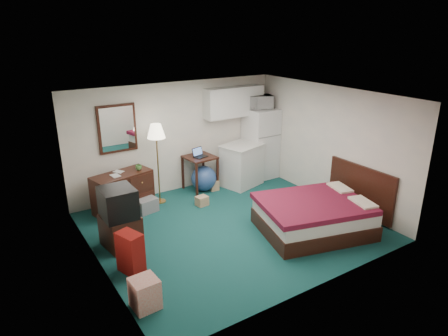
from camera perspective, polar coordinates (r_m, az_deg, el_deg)
floor at (r=7.78m, az=0.99°, el=-8.31°), size 5.00×4.50×0.01m
ceiling at (r=6.96m, az=1.12°, el=10.16°), size 5.00×4.50×0.01m
walls at (r=7.27m, az=1.05°, el=0.41°), size 5.01×4.51×2.50m
mirror at (r=8.54m, az=-15.01°, el=5.47°), size 0.80×0.06×1.00m
upper_cabinets at (r=9.55m, az=1.42°, el=9.44°), size 1.50×0.35×0.70m
headboard at (r=8.45m, az=18.91°, el=-2.96°), size 0.06×1.56×1.00m
dresser at (r=8.50m, az=-14.24°, el=-3.35°), size 1.29×0.80×0.82m
floor_lamp at (r=8.58m, az=-9.41°, el=0.54°), size 0.40×0.40×1.75m
desk at (r=9.32m, az=-3.43°, el=-0.71°), size 0.70×0.70×0.81m
exercise_ball at (r=9.29m, az=-2.90°, el=-1.49°), size 0.71×0.71×0.59m
kitchen_counter at (r=9.55m, az=2.55°, el=0.35°), size 1.04×0.90×0.98m
fridge at (r=10.03m, az=5.22°, el=3.54°), size 0.72×0.72×1.74m
bed at (r=7.66m, az=12.69°, el=-6.72°), size 2.24×1.93×0.61m
tv_stand at (r=7.25m, az=-14.51°, el=-8.69°), size 0.64×0.68×0.56m
suitcase at (r=6.48m, az=-13.22°, el=-11.70°), size 0.38×0.47×0.67m
retail_box at (r=5.79m, az=-11.23°, el=-17.16°), size 0.37×0.37×0.44m
file_bin at (r=8.44m, az=-10.99°, el=-5.23°), size 0.46×0.38×0.29m
cardboard_box_a at (r=8.60m, az=-3.17°, el=-4.71°), size 0.26×0.23×0.20m
cardboard_box_b at (r=9.38m, az=-1.56°, el=-2.40°), size 0.22×0.26×0.24m
laptop at (r=9.10m, az=-3.36°, el=2.18°), size 0.35×0.31×0.20m
crt_tv at (r=7.01m, az=-14.92°, el=-4.83°), size 0.57×0.61×0.52m
microwave at (r=9.81m, az=5.13°, el=9.60°), size 0.66×0.50×0.40m
book_a at (r=8.18m, az=-15.86°, el=-0.53°), size 0.16×0.04×0.22m
book_b at (r=8.36m, az=-15.22°, el=-0.10°), size 0.14×0.09×0.20m
mug at (r=8.46m, az=-12.10°, el=0.15°), size 0.14×0.11×0.13m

